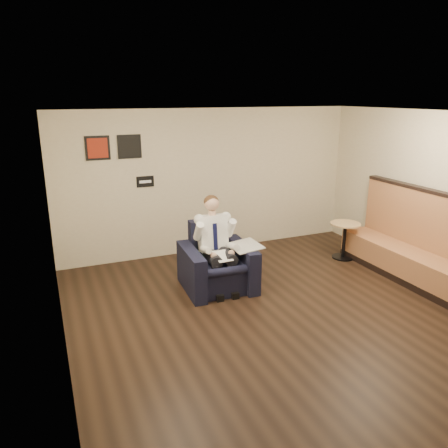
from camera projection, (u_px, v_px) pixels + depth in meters
name	position (u px, v px, depth m)	size (l,w,h in m)	color
ground	(287.00, 314.00, 6.31)	(6.00, 6.00, 0.00)	black
wall_back	(211.00, 181.00, 8.55)	(6.00, 0.02, 2.80)	beige
wall_left	(56.00, 251.00, 4.78)	(0.02, 6.00, 2.80)	beige
ceiling	(296.00, 114.00, 5.51)	(6.00, 6.00, 0.02)	white
seating_sign	(145.00, 182.00, 8.02)	(0.32, 0.02, 0.20)	black
art_print_left	(98.00, 148.00, 7.54)	(0.42, 0.03, 0.42)	maroon
art_print_right	(129.00, 147.00, 7.74)	(0.42, 0.03, 0.42)	black
armchair	(217.00, 258.00, 7.01)	(1.08, 1.08, 1.04)	black
seated_man	(220.00, 249.00, 6.83)	(0.68, 1.02, 1.43)	white
lap_papers	(223.00, 256.00, 6.75)	(0.24, 0.34, 0.01)	white
newspaper	(245.00, 246.00, 7.00)	(0.45, 0.57, 0.01)	silver
side_table	(205.00, 271.00, 7.20)	(0.57, 0.57, 0.47)	black
green_folder	(203.00, 258.00, 7.11)	(0.47, 0.33, 0.01)	green
coffee_mug	(217.00, 253.00, 7.24)	(0.09, 0.09, 0.10)	white
smartphone	(209.00, 254.00, 7.29)	(0.15, 0.07, 0.01)	black
banquette	(416.00, 237.00, 7.27)	(0.70, 2.94, 1.51)	#A0653E
cafe_table	(344.00, 241.00, 8.35)	(0.57, 0.57, 0.70)	tan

